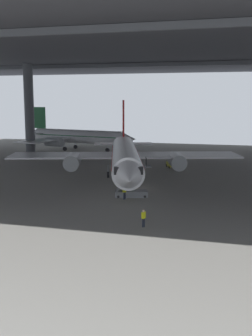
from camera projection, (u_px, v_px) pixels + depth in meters
name	position (u px, v px, depth m)	size (l,w,h in m)	color
ground_plane	(132.00, 189.00, 51.54)	(110.00, 110.00, 0.00)	gray
hangar_structure	(155.00, 49.00, 61.65)	(121.00, 99.00, 19.09)	#4C4F54
airplane_main	(125.00, 156.00, 56.70)	(33.52, 33.93, 10.91)	white
boarding_stairs	(132.00, 190.00, 47.67)	(4.31, 2.51, 4.54)	slate
crew_worker_near_nose	(144.00, 217.00, 36.27)	(0.36, 0.50, 1.58)	#232838
crew_worker_by_stairs	(124.00, 191.00, 46.28)	(0.39, 0.47, 1.64)	#232838
airplane_distant	(76.00, 136.00, 90.25)	(28.33, 27.75, 9.27)	white
baggage_tug	(171.00, 164.00, 67.97)	(2.02, 2.50, 0.90)	yellow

